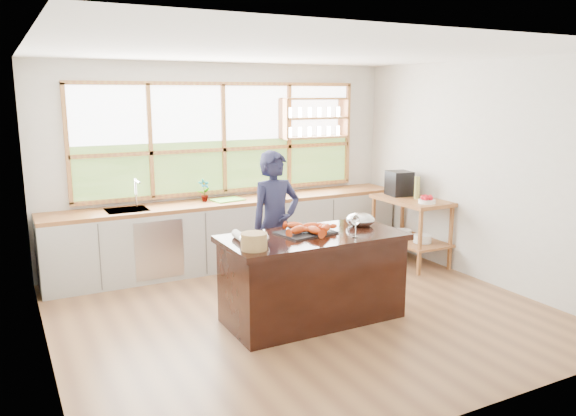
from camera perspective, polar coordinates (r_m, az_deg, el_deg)
ground_plane at (r=6.12m, az=1.51°, el=-10.53°), size 5.00×5.00×0.00m
room_shell at (r=6.16m, az=-0.54°, el=6.45°), size 5.02×4.52×2.71m
back_counter at (r=7.64m, az=-5.69°, el=-2.46°), size 4.90×0.63×0.90m
right_shelf_unit at (r=7.84m, az=12.42°, el=-1.19°), size 0.62×1.10×0.90m
island at (r=5.80m, az=2.51°, el=-7.02°), size 1.85×0.90×0.90m
cook at (r=6.40m, az=-1.28°, el=-1.64°), size 0.63×0.43×1.68m
potted_plant at (r=7.45m, az=-8.51°, el=1.79°), size 0.17×0.13×0.30m
cutting_board at (r=7.52m, az=-6.17°, el=0.84°), size 0.44×0.36×0.01m
espresso_machine at (r=7.98m, az=11.24°, el=2.48°), size 0.34×0.36×0.34m
wine_bottle at (r=7.77m, az=12.97°, el=2.03°), size 0.08×0.08×0.30m
fruit_bowl at (r=7.49m, az=13.94°, el=0.80°), size 0.22×0.22×0.11m
slate_board at (r=5.73m, az=1.80°, el=-2.51°), size 0.60×0.48×0.02m
lobster_pile at (r=5.70m, az=2.14°, el=-2.07°), size 0.52×0.48×0.08m
mixing_bowl_left at (r=5.30m, az=-3.44°, el=-3.09°), size 0.29×0.29×0.14m
mixing_bowl_right at (r=6.10m, az=7.38°, el=-1.18°), size 0.31×0.31×0.15m
wine_glass at (r=5.59m, az=6.88°, el=-1.34°), size 0.08×0.08×0.22m
wicker_basket at (r=5.13m, az=-3.48°, el=-3.41°), size 0.24×0.24×0.16m
parchment_roll at (r=5.46m, az=-4.87°, el=-2.92°), size 0.10×0.30×0.08m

